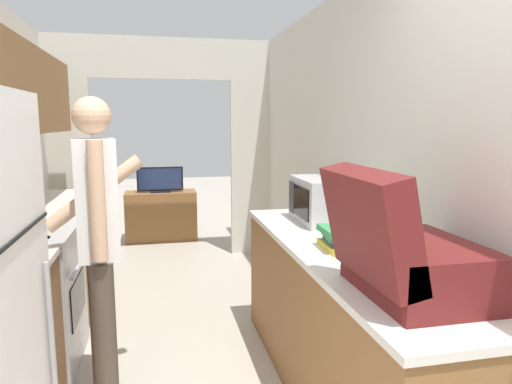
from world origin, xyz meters
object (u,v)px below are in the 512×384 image
object	(u,v)px
suitcase	(401,253)
tv_cabinet	(161,216)
range_oven	(26,301)
television	(160,180)
person	(99,246)
book_stack	(343,238)
microwave	(323,200)

from	to	relation	value
suitcase	tv_cabinet	bearing A→B (deg)	101.03
range_oven	television	distance (m)	3.25
person	suitcase	distance (m)	1.56
range_oven	book_stack	xyz separation A→B (m)	(1.82, -0.77, 0.50)
range_oven	television	xyz separation A→B (m)	(0.88, 3.11, 0.36)
person	suitcase	xyz separation A→B (m)	(1.25, -0.92, 0.15)
person	book_stack	world-z (taller)	person
microwave	television	distance (m)	3.39
suitcase	tv_cabinet	distance (m)	4.73
microwave	tv_cabinet	xyz separation A→B (m)	(-1.07, 3.25, -0.72)
range_oven	person	distance (m)	0.87
range_oven	suitcase	distance (m)	2.36
suitcase	television	distance (m)	4.64
microwave	suitcase	bearing A→B (deg)	-97.71
tv_cabinet	television	size ratio (longest dim) A/B	1.55
person	tv_cabinet	size ratio (longest dim) A/B	1.84
suitcase	microwave	distance (m)	1.35
person	tv_cabinet	xyz separation A→B (m)	(0.35, 3.67, -0.60)
range_oven	person	world-z (taller)	person
range_oven	microwave	bearing A→B (deg)	-2.96
person	book_stack	distance (m)	1.32
book_stack	television	size ratio (longest dim) A/B	0.49
television	tv_cabinet	bearing A→B (deg)	90.00
range_oven	book_stack	size ratio (longest dim) A/B	3.54
suitcase	microwave	size ratio (longest dim) A/B	1.16
suitcase	television	bearing A→B (deg)	101.13
suitcase	book_stack	xyz separation A→B (m)	(0.05, 0.67, -0.11)
person	television	xyz separation A→B (m)	(0.35, 3.63, -0.11)
book_stack	television	xyz separation A→B (m)	(-0.94, 3.87, -0.14)
television	range_oven	bearing A→B (deg)	-105.78
range_oven	suitcase	size ratio (longest dim) A/B	1.75
person	microwave	world-z (taller)	person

